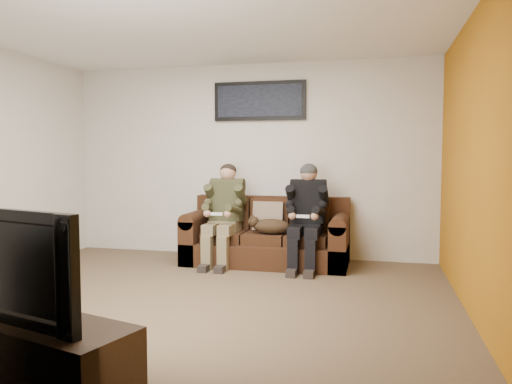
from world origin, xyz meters
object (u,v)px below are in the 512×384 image
(sofa, at_px, (268,238))
(television, at_px, (25,263))
(tv_stand, at_px, (28,355))
(framed_poster, at_px, (259,101))
(person_left, at_px, (224,208))
(person_right, at_px, (307,210))
(cat, at_px, (270,226))

(sofa, relative_size, television, 1.85)
(tv_stand, bearing_deg, framed_poster, 100.68)
(sofa, distance_m, tv_stand, 3.82)
(person_left, bearing_deg, sofa, 17.97)
(television, bearing_deg, tv_stand, -81.29)
(sofa, distance_m, person_right, 0.67)
(tv_stand, relative_size, television, 1.27)
(framed_poster, bearing_deg, television, -95.15)
(person_left, height_order, framed_poster, framed_poster)
(cat, xyz_separation_m, television, (-0.66, -3.54, 0.25))
(sofa, xyz_separation_m, cat, (0.08, -0.23, 0.19))
(framed_poster, relative_size, television, 1.14)
(person_right, bearing_deg, cat, -172.20)
(cat, bearing_deg, sofa, 109.34)
(sofa, relative_size, person_right, 1.60)
(sofa, height_order, framed_poster, framed_poster)
(person_left, relative_size, tv_stand, 0.91)
(cat, bearing_deg, person_right, 7.80)
(person_left, xyz_separation_m, cat, (0.60, -0.06, -0.19))
(sofa, height_order, person_right, person_right)
(cat, relative_size, framed_poster, 0.53)
(person_left, bearing_deg, person_right, 0.02)
(television, bearing_deg, cat, 95.34)
(sofa, height_order, person_left, person_left)
(sofa, bearing_deg, television, -98.68)
(tv_stand, bearing_deg, sofa, 97.16)
(framed_poster, height_order, television, framed_poster)
(sofa, bearing_deg, person_left, -162.03)
(person_left, relative_size, framed_poster, 1.01)
(cat, bearing_deg, television, -100.49)
(person_right, relative_size, tv_stand, 0.91)
(person_left, xyz_separation_m, tv_stand, (-0.05, -3.60, -0.48))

